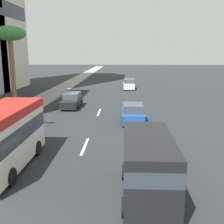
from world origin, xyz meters
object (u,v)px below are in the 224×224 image
at_px(car_lead, 72,101).
at_px(car_fifth, 133,113).
at_px(minibus_second, 3,136).
at_px(van_fourth, 148,163).
at_px(car_third, 129,84).
at_px(palm_tree, 10,38).

relative_size(car_lead, car_fifth, 1.09).
xyz_separation_m(minibus_second, van_fourth, (-2.52, -7.18, -0.28)).
bearing_deg(van_fourth, car_fifth, 0.92).
bearing_deg(car_lead, car_fifth, 46.37).
distance_m(car_lead, minibus_second, 16.12).
bearing_deg(van_fourth, car_lead, 19.80).
xyz_separation_m(car_lead, car_fifth, (-6.20, -6.50, 0.01)).
xyz_separation_m(car_third, car_fifth, (-21.71, 0.05, -0.03)).
xyz_separation_m(minibus_second, palm_tree, (13.29, 4.74, 5.53)).
distance_m(car_lead, car_third, 16.84).
distance_m(car_lead, car_fifth, 8.98).
bearing_deg(car_fifth, van_fourth, -179.08).
bearing_deg(van_fourth, car_third, 0.25).
xyz_separation_m(van_fourth, car_fifth, (12.41, 0.20, -0.71)).
height_order(car_third, palm_tree, palm_tree).
relative_size(van_fourth, palm_tree, 0.61).
height_order(car_lead, minibus_second, minibus_second).
distance_m(car_third, car_fifth, 21.71).
distance_m(minibus_second, palm_tree, 15.15).
relative_size(car_lead, car_third, 0.97).
distance_m(car_lead, van_fourth, 19.79).
bearing_deg(van_fourth, palm_tree, 37.02).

